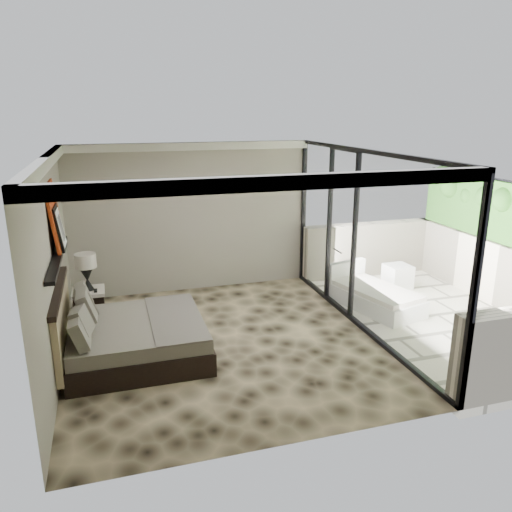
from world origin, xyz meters
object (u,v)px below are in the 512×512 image
object	(u,v)px
nightstand	(90,305)
ottoman	(398,276)
table_lamp	(86,267)
bed	(130,336)
lounger	(373,296)

from	to	relation	value
nightstand	ottoman	world-z (taller)	nightstand
nightstand	table_lamp	world-z (taller)	table_lamp
bed	ottoman	world-z (taller)	bed
table_lamp	lounger	world-z (taller)	table_lamp
table_lamp	ottoman	bearing A→B (deg)	-1.11
bed	nightstand	world-z (taller)	bed
ottoman	lounger	xyz separation A→B (m)	(-0.95, -0.75, -0.03)
bed	nightstand	xyz separation A→B (m)	(-0.57, 1.56, -0.06)
bed	nightstand	size ratio (longest dim) A/B	3.78
lounger	bed	bearing A→B (deg)	174.44
table_lamp	lounger	size ratio (longest dim) A/B	0.34
nightstand	table_lamp	xyz separation A→B (m)	(0.00, 0.00, 0.66)
nightstand	lounger	bearing A→B (deg)	-6.61
nightstand	table_lamp	bearing A→B (deg)	31.17
table_lamp	bed	bearing A→B (deg)	-70.20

